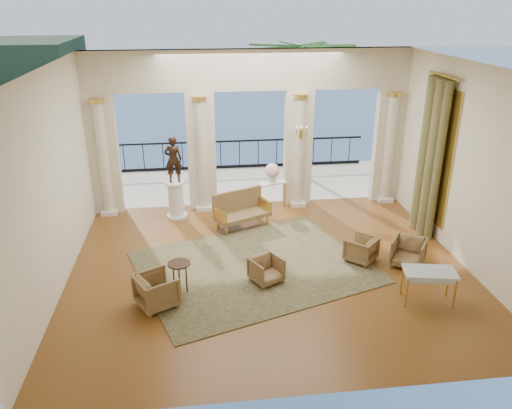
{
  "coord_description": "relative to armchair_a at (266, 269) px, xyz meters",
  "views": [
    {
      "loc": [
        -1.52,
        -9.91,
        5.77
      ],
      "look_at": [
        -0.23,
        0.6,
        1.35
      ],
      "focal_mm": 35.0,
      "sensor_mm": 36.0,
      "label": 1
    }
  ],
  "objects": [
    {
      "name": "room_walls",
      "position": [
        0.15,
        -0.56,
        2.56
      ],
      "size": [
        9.0,
        9.0,
        9.0
      ],
      "color": "white",
      "rests_on": "ground"
    },
    {
      "name": "armchair_c",
      "position": [
        2.34,
        0.66,
        0.02
      ],
      "size": [
        0.88,
        0.88,
        0.66
      ],
      "primitive_type": "imported",
      "rotation": [
        0.0,
        0.0,
        -2.34
      ],
      "color": "#4E3D22",
      "rests_on": "ground"
    },
    {
      "name": "arcade",
      "position": [
        0.15,
        4.38,
        2.27
      ],
      "size": [
        9.0,
        0.56,
        4.5
      ],
      "color": "beige",
      "rests_on": "ground"
    },
    {
      "name": "side_table",
      "position": [
        -1.85,
        -0.31,
        0.34
      ],
      "size": [
        0.47,
        0.47,
        0.76
      ],
      "color": "black",
      "rests_on": "ground"
    },
    {
      "name": "settee",
      "position": [
        -0.28,
        2.95,
        0.17
      ],
      "size": [
        1.61,
        1.19,
        0.98
      ],
      "rotation": [
        0.0,
        0.0,
        0.43
      ],
      "color": "#4E3D22",
      "rests_on": "ground"
    },
    {
      "name": "armchair_b",
      "position": [
        3.36,
        0.32,
        0.05
      ],
      "size": [
        0.96,
        0.95,
        0.73
      ],
      "primitive_type": "imported",
      "rotation": [
        0.0,
        0.0,
        -0.6
      ],
      "color": "#4E3D22",
      "rests_on": "ground"
    },
    {
      "name": "palm_tree",
      "position": [
        2.15,
        7.16,
        3.78
      ],
      "size": [
        2.0,
        2.0,
        4.5
      ],
      "color": "#4C3823",
      "rests_on": "terrace"
    },
    {
      "name": "armchair_a",
      "position": [
        0.0,
        0.0,
        0.0
      ],
      "size": [
        0.81,
        0.79,
        0.63
      ],
      "primitive_type": "imported",
      "rotation": [
        0.0,
        0.0,
        0.49
      ],
      "color": "#4E3D22",
      "rests_on": "ground"
    },
    {
      "name": "rug",
      "position": [
        -0.18,
        0.63,
        -0.3
      ],
      "size": [
        6.01,
        5.31,
        0.02
      ],
      "primitive_type": "cube",
      "rotation": [
        0.0,
        0.0,
        0.33
      ],
      "color": "#292F15",
      "rests_on": "ground"
    },
    {
      "name": "curtain",
      "position": [
        4.43,
        2.06,
        1.71
      ],
      "size": [
        0.33,
        1.4,
        4.09
      ],
      "color": "brown",
      "rests_on": "ground"
    },
    {
      "name": "game_table",
      "position": [
        3.15,
        -1.16,
        0.32
      ],
      "size": [
        1.12,
        0.75,
        0.71
      ],
      "rotation": [
        0.0,
        0.0,
        -0.19
      ],
      "color": "#97B0BE",
      "rests_on": "ground"
    },
    {
      "name": "window_frame",
      "position": [
        4.62,
        2.06,
        1.79
      ],
      "size": [
        0.04,
        1.6,
        3.4
      ],
      "primitive_type": "cube",
      "color": "gold",
      "rests_on": "room_walls"
    },
    {
      "name": "wall_sconce",
      "position": [
        1.55,
        4.06,
        1.91
      ],
      "size": [
        0.3,
        0.11,
        0.33
      ],
      "color": "gold",
      "rests_on": "arcade"
    },
    {
      "name": "balustrade",
      "position": [
        0.15,
        7.96,
        0.1
      ],
      "size": [
        9.0,
        0.06,
        1.03
      ],
      "color": "black",
      "rests_on": "terrace"
    },
    {
      "name": "urn",
      "position": [
        0.75,
        4.11,
        0.8
      ],
      "size": [
        0.43,
        0.43,
        0.56
      ],
      "color": "silver",
      "rests_on": "console_table"
    },
    {
      "name": "terrace",
      "position": [
        0.15,
        6.36,
        -0.36
      ],
      "size": [
        10.0,
        3.6,
        0.1
      ],
      "primitive_type": "cube",
      "color": "beige",
      "rests_on": "ground"
    },
    {
      "name": "armchair_d",
      "position": [
        -2.31,
        -0.64,
        0.06
      ],
      "size": [
        0.95,
        0.97,
        0.76
      ],
      "primitive_type": "imported",
      "rotation": [
        0.0,
        0.0,
        2.06
      ],
      "color": "#4E3D22",
      "rests_on": "ground"
    },
    {
      "name": "floor",
      "position": [
        0.15,
        0.56,
        -0.31
      ],
      "size": [
        9.0,
        9.0,
        0.0
      ],
      "primitive_type": "plane",
      "color": "#543416",
      "rests_on": "ground"
    },
    {
      "name": "pedestal",
      "position": [
        -2.03,
        3.74,
        0.2
      ],
      "size": [
        0.58,
        0.58,
        1.06
      ],
      "color": "silver",
      "rests_on": "ground"
    },
    {
      "name": "console_table",
      "position": [
        0.75,
        4.11,
        0.35
      ],
      "size": [
        0.9,
        0.58,
        0.8
      ],
      "rotation": [
        0.0,
        0.0,
        0.33
      ],
      "color": "silver",
      "rests_on": "ground"
    },
    {
      "name": "sea",
      "position": [
        0.15,
        60.56,
        -6.31
      ],
      "size": [
        160.0,
        160.0,
        0.0
      ],
      "primitive_type": "plane",
      "color": "#2D5882",
      "rests_on": "ground"
    },
    {
      "name": "statue",
      "position": [
        -2.03,
        3.74,
        1.39
      ],
      "size": [
        0.47,
        0.31,
        1.29
      ],
      "primitive_type": "imported",
      "rotation": [
        0.0,
        0.0,
        3.14
      ],
      "color": "black",
      "rests_on": "pedestal"
    }
  ]
}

